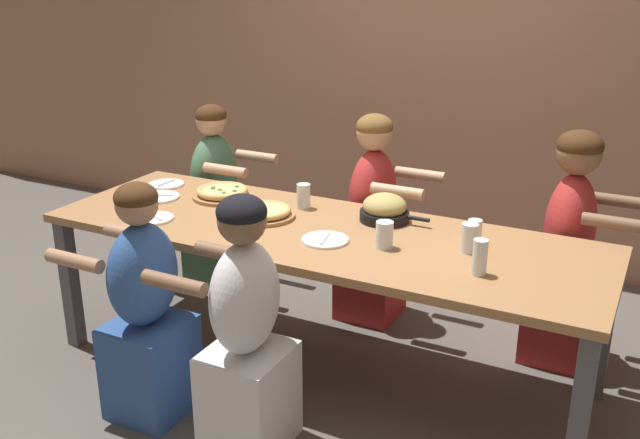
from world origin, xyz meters
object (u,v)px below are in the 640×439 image
empty_plate_c (159,197)px  drinking_glass_a (304,198)px  diner_near_midleft (146,313)px  empty_plate_d (325,240)px  drinking_glass_e (469,239)px  pizza_board_second (222,193)px  empty_plate_a (166,184)px  diner_far_right (567,256)px  drinking_glass_c (475,232)px  diner_far_left (216,203)px  drinking_glass_b (384,237)px  pizza_board_main (264,212)px  drinking_glass_d (480,259)px  diner_near_center (246,336)px  skillet_bowl (385,209)px  diner_far_center (373,226)px  empty_plate_b (154,218)px

empty_plate_c → drinking_glass_a: 0.79m
drinking_glass_a → diner_near_midleft: diner_near_midleft is taller
empty_plate_d → drinking_glass_e: (0.61, 0.17, 0.05)m
pizza_board_second → empty_plate_c: (-0.30, -0.16, -0.02)m
pizza_board_second → empty_plate_a: (-0.41, 0.04, -0.02)m
pizza_board_second → diner_far_right: diner_far_right is taller
pizza_board_second → drinking_glass_c: size_ratio=3.10×
empty_plate_d → pizza_board_second: bearing=158.0°
diner_near_midleft → diner_far_left: bearing=22.7°
drinking_glass_b → diner_near_midleft: diner_near_midleft is taller
empty_plate_d → diner_far_left: bearing=145.9°
empty_plate_a → drinking_glass_e: bearing=-5.7°
drinking_glass_c → pizza_board_main: bearing=-171.2°
empty_plate_c → drinking_glass_d: bearing=-6.2°
empty_plate_a → drinking_glass_d: size_ratio=1.31×
drinking_glass_c → empty_plate_a: bearing=178.4°
pizza_board_main → drinking_glass_d: size_ratio=2.04×
drinking_glass_e → diner_far_right: diner_far_right is taller
drinking_glass_d → diner_near_center: diner_near_center is taller
empty_plate_a → diner_far_right: (2.11, 0.43, -0.19)m
diner_far_right → skillet_bowl: bearing=-63.3°
diner_near_center → diner_far_center: 1.31m
drinking_glass_c → drinking_glass_d: bearing=-71.4°
skillet_bowl → diner_far_center: size_ratio=0.30×
pizza_board_second → empty_plate_d: (0.77, -0.31, -0.02)m
pizza_board_main → empty_plate_d: (0.41, -0.15, -0.02)m
diner_far_left → skillet_bowl: bearing=72.5°
drinking_glass_b → diner_near_center: diner_near_center is taller
drinking_glass_c → diner_near_center: 1.12m
empty_plate_a → drinking_glass_c: bearing=-1.6°
pizza_board_main → skillet_bowl: bearing=22.7°
diner_near_center → diner_near_midleft: diner_near_center is taller
empty_plate_a → empty_plate_d: size_ratio=0.92×
drinking_glass_a → diner_far_left: 0.99m
drinking_glass_d → pizza_board_second: bearing=166.6°
drinking_glass_a → diner_far_center: size_ratio=0.11×
pizza_board_second → empty_plate_c: bearing=-151.7°
skillet_bowl → drinking_glass_c: (0.46, -0.07, -0.01)m
drinking_glass_b → empty_plate_d: bearing=-169.5°
empty_plate_b → empty_plate_d: (0.87, 0.13, -0.00)m
drinking_glass_c → diner_far_right: diner_far_right is taller
pizza_board_second → empty_plate_c: pizza_board_second is taller
drinking_glass_d → drinking_glass_c: bearing=108.6°
skillet_bowl → empty_plate_b: skillet_bowl is taller
skillet_bowl → pizza_board_second: bearing=-176.1°
diner_near_midleft → diner_far_center: 1.41m
skillet_bowl → diner_near_midleft: 1.21m
drinking_glass_a → drinking_glass_c: bearing=-3.6°
pizza_board_second → drinking_glass_e: size_ratio=2.48×
pizza_board_second → diner_far_left: size_ratio=0.28×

